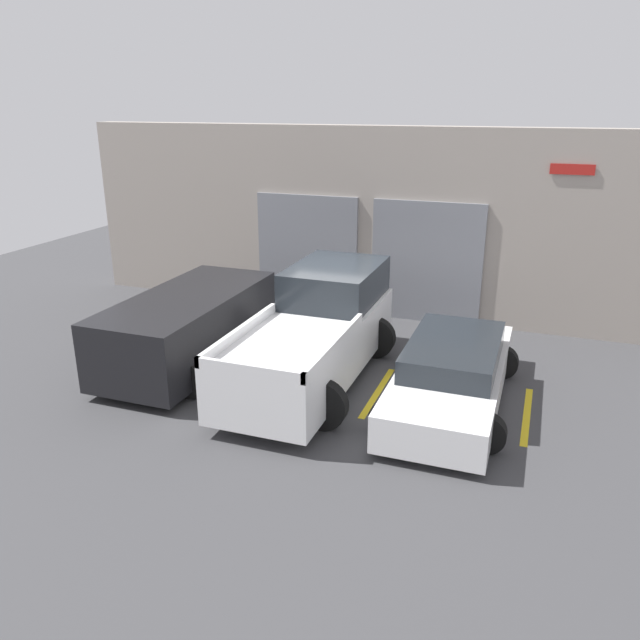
# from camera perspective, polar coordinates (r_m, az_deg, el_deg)

# --- Properties ---
(ground_plane) EXTENTS (28.00, 28.00, 0.00)m
(ground_plane) POSITION_cam_1_polar(r_m,az_deg,el_deg) (13.22, 1.20, -3.40)
(ground_plane) COLOR #3D3D3F
(shophouse_building) EXTENTS (15.69, 0.68, 4.58)m
(shophouse_building) POSITION_cam_1_polar(r_m,az_deg,el_deg) (15.60, 5.21, 8.78)
(shophouse_building) COLOR #9E9389
(shophouse_building) RESTS_ON ground
(pickup_truck) EXTENTS (2.49, 5.25, 1.97)m
(pickup_truck) POSITION_cam_1_polar(r_m,az_deg,el_deg) (12.00, -0.32, -1.11)
(pickup_truck) COLOR white
(pickup_truck) RESTS_ON ground
(sedan_white) EXTENTS (2.15, 4.71, 1.18)m
(sedan_white) POSITION_cam_1_polar(r_m,az_deg,el_deg) (11.30, 11.96, -4.84)
(sedan_white) COLOR white
(sedan_white) RESTS_ON ground
(sedan_side) EXTENTS (2.33, 4.43, 1.47)m
(sedan_side) POSITION_cam_1_polar(r_m,az_deg,el_deg) (12.91, -11.91, -0.58)
(sedan_side) COLOR black
(sedan_side) RESTS_ON ground
(parking_stripe_far_left) EXTENTS (0.12, 2.20, 0.01)m
(parking_stripe_far_left) POSITION_cam_1_polar(r_m,az_deg,el_deg) (13.91, -16.37, -3.03)
(parking_stripe_far_left) COLOR gold
(parking_stripe_far_left) RESTS_ON ground
(parking_stripe_left) EXTENTS (0.12, 2.20, 0.01)m
(parking_stripe_left) POSITION_cam_1_polar(r_m,az_deg,el_deg) (12.59, -6.49, -4.73)
(parking_stripe_left) COLOR gold
(parking_stripe_left) RESTS_ON ground
(parking_stripe_centre) EXTENTS (0.12, 2.20, 0.01)m
(parking_stripe_centre) POSITION_cam_1_polar(r_m,az_deg,el_deg) (11.73, 5.30, -6.56)
(parking_stripe_centre) COLOR gold
(parking_stripe_centre) RESTS_ON ground
(parking_stripe_right) EXTENTS (0.12, 2.20, 0.01)m
(parking_stripe_right) POSITION_cam_1_polar(r_m,az_deg,el_deg) (11.44, 18.38, -8.26)
(parking_stripe_right) COLOR gold
(parking_stripe_right) RESTS_ON ground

